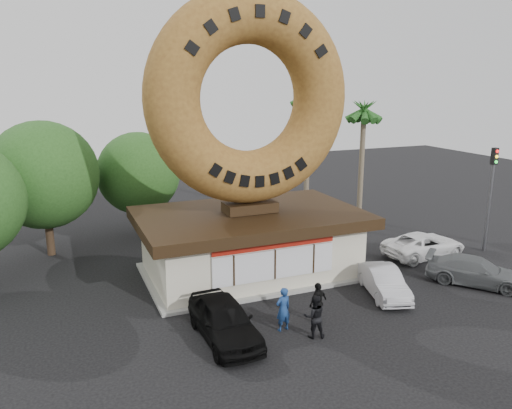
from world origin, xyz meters
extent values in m
plane|color=black|center=(0.00, 0.00, 0.00)|extent=(90.00, 90.00, 0.00)
cube|color=beige|center=(0.00, 6.00, 1.50)|extent=(10.00, 6.00, 3.00)
cube|color=#999993|center=(0.00, 6.00, 0.07)|extent=(10.60, 6.60, 0.15)
cube|color=#3F3F3F|center=(0.00, 6.00, 3.05)|extent=(10.00, 6.00, 0.10)
cube|color=black|center=(0.00, 6.00, 3.00)|extent=(11.20, 7.20, 0.55)
cube|color=silver|center=(0.00, 2.95, 1.55)|extent=(6.00, 0.12, 1.40)
cube|color=#A0180D|center=(0.00, 2.93, 2.55)|extent=(6.00, 0.10, 0.45)
cube|color=black|center=(0.00, 6.00, 3.55)|extent=(2.60, 1.40, 0.50)
torus|color=olive|center=(0.00, 6.00, 8.88)|extent=(10.16, 2.59, 10.16)
cylinder|color=#473321|center=(-9.50, 13.00, 1.65)|extent=(0.44, 0.44, 3.30)
sphere|color=#224A1A|center=(-9.50, 13.00, 4.65)|extent=(6.00, 6.00, 6.00)
cylinder|color=#473321|center=(-4.00, 15.00, 1.43)|extent=(0.44, 0.44, 2.86)
sphere|color=#224A1A|center=(-4.00, 15.00, 4.03)|extent=(5.20, 5.20, 5.20)
cylinder|color=#726651|center=(7.50, 14.00, 4.50)|extent=(0.36, 0.36, 9.00)
cylinder|color=#726651|center=(11.00, 12.50, 4.00)|extent=(0.36, 0.36, 8.00)
cylinder|color=#59595E|center=(-2.00, 16.00, 4.00)|extent=(0.18, 0.18, 8.00)
cylinder|color=#59595E|center=(-1.10, 16.00, 7.90)|extent=(1.80, 0.12, 0.12)
cube|color=#59595E|center=(-0.20, 16.00, 7.85)|extent=(0.45, 0.20, 0.12)
cylinder|color=#59595E|center=(14.00, 4.00, 3.00)|extent=(0.18, 0.18, 6.00)
cube|color=black|center=(14.00, 4.00, 5.60)|extent=(0.30, 0.28, 0.95)
sphere|color=red|center=(14.00, 3.85, 5.90)|extent=(0.18, 0.18, 0.18)
sphere|color=yellow|center=(14.00, 3.85, 5.60)|extent=(0.18, 0.18, 0.18)
sphere|color=green|center=(14.00, 3.85, 5.30)|extent=(0.18, 0.18, 0.18)
imported|color=navy|center=(-1.04, -0.18, 0.91)|extent=(0.73, 0.54, 1.82)
imported|color=black|center=(-0.16, -1.14, 0.87)|extent=(1.00, 0.87, 1.74)
imported|color=black|center=(0.59, -0.08, 0.86)|extent=(1.09, 0.76, 1.72)
imported|color=black|center=(-3.43, 0.05, 0.79)|extent=(1.97, 4.70, 1.59)
imported|color=#AEADB3|center=(4.72, 1.10, 0.65)|extent=(2.45, 4.20, 1.31)
imported|color=slate|center=(9.66, 0.43, 0.67)|extent=(4.41, 4.77, 1.34)
imported|color=white|center=(10.08, 4.62, 0.68)|extent=(5.05, 2.60, 1.36)
camera|label=1|loc=(-8.97, -16.57, 9.70)|focal=35.00mm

